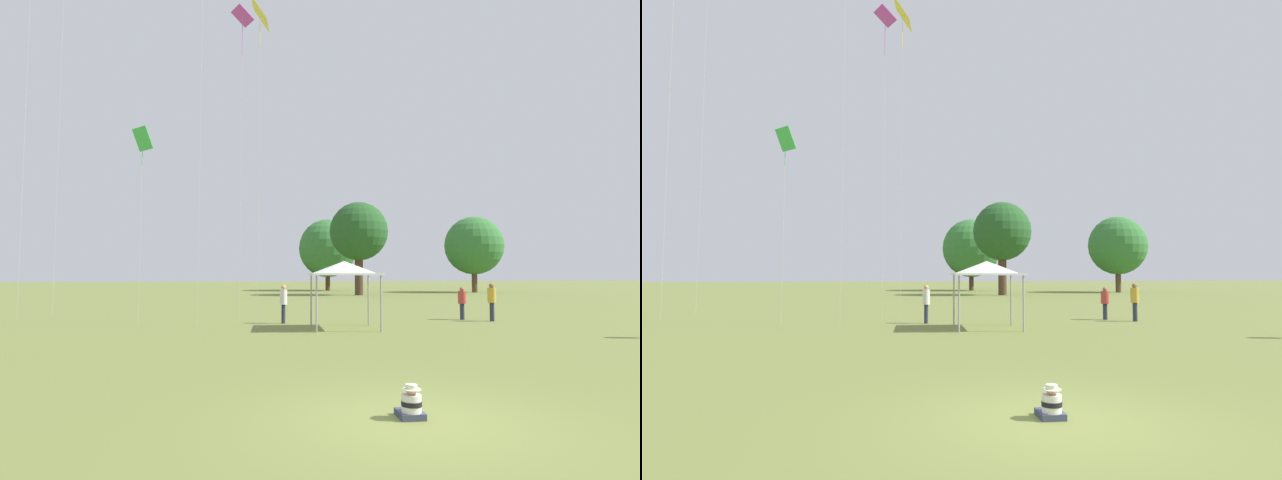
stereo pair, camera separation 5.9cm
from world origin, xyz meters
TOP-DOWN VIEW (x-y plane):
  - ground_plane at (0.00, 0.00)m, footprint 300.00×300.00m
  - seated_toddler at (-0.01, 0.16)m, footprint 0.41×0.50m
  - person_standing_0 at (8.73, 15.41)m, footprint 0.42×0.42m
  - person_standing_1 at (-0.06, 15.26)m, footprint 0.40×0.40m
  - person_standing_2 at (9.71, 14.36)m, footprint 0.49×0.49m
  - canopy_tent at (2.09, 12.60)m, footprint 3.03×3.03m
  - kite_1 at (-2.01, 15.65)m, footprint 1.09×1.17m
  - kite_3 at (-1.40, 12.90)m, footprint 0.88×1.28m
  - kite_4 at (-12.22, 23.87)m, footprint 0.83×0.72m
  - kite_6 at (-6.36, 15.89)m, footprint 1.02×1.08m
  - distant_tree_0 at (27.86, 49.18)m, footprint 7.14×7.14m
  - distant_tree_1 at (11.69, 44.09)m, footprint 6.26×6.26m
  - distant_tree_2 at (11.64, 59.41)m, footprint 7.94×7.94m

SIDE VIEW (x-z plane):
  - ground_plane at x=0.00m, z-range 0.00..0.00m
  - seated_toddler at x=-0.01m, z-range -0.05..0.48m
  - person_standing_0 at x=8.73m, z-range 0.14..1.72m
  - person_standing_1 at x=-0.06m, z-range 0.18..1.90m
  - person_standing_2 at x=9.71m, z-range 0.17..1.95m
  - canopy_tent at x=2.09m, z-range 1.06..3.81m
  - distant_tree_0 at x=27.86m, z-range 1.08..10.40m
  - distant_tree_2 at x=11.64m, z-range 0.89..10.65m
  - distant_tree_1 at x=11.69m, z-range 1.77..11.72m
  - kite_6 at x=-6.36m, z-range 3.70..12.44m
  - kite_3 at x=-1.40m, z-range 5.90..19.40m
  - kite_1 at x=-2.01m, z-range 6.36..20.94m
  - kite_4 at x=-12.22m, z-range 7.98..28.15m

